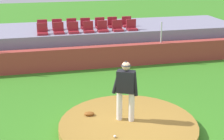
{
  "coord_description": "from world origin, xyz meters",
  "views": [
    {
      "loc": [
        -2.32,
        -7.96,
        4.69
      ],
      "look_at": [
        0.0,
        2.05,
        1.16
      ],
      "focal_mm": 52.14,
      "sensor_mm": 36.0,
      "label": 1
    }
  ],
  "objects_px": {
    "fielding_glove": "(89,114)",
    "stadium_chair_1": "(59,30)",
    "stadium_chair_10": "(86,25)",
    "baseball": "(115,136)",
    "stadium_chair_9": "(72,26)",
    "pitcher": "(126,87)",
    "stadium_chair_12": "(113,24)",
    "stadium_chair_2": "(73,30)",
    "stadium_chair_8": "(57,26)",
    "stadium_chair_7": "(42,27)",
    "stadium_chair_3": "(88,29)",
    "stadium_chair_4": "(103,28)",
    "stadium_chair_13": "(127,23)",
    "stadium_chair_0": "(42,31)",
    "stadium_chair_5": "(117,27)",
    "stadium_chair_11": "(100,25)",
    "stadium_chair_6": "(132,27)"
  },
  "relations": [
    {
      "from": "fielding_glove",
      "to": "stadium_chair_1",
      "type": "height_order",
      "value": "stadium_chair_1"
    },
    {
      "from": "stadium_chair_10",
      "to": "fielding_glove",
      "type": "bearing_deg",
      "value": 82.0
    },
    {
      "from": "baseball",
      "to": "stadium_chair_9",
      "type": "bearing_deg",
      "value": 90.77
    },
    {
      "from": "pitcher",
      "to": "stadium_chair_12",
      "type": "xyz_separation_m",
      "value": [
        1.41,
        7.68,
        0.26
      ]
    },
    {
      "from": "stadium_chair_2",
      "to": "stadium_chair_8",
      "type": "height_order",
      "value": "same"
    },
    {
      "from": "baseball",
      "to": "stadium_chair_8",
      "type": "distance_m",
      "value": 8.72
    },
    {
      "from": "stadium_chair_9",
      "to": "baseball",
      "type": "bearing_deg",
      "value": 90.77
    },
    {
      "from": "stadium_chair_1",
      "to": "stadium_chair_12",
      "type": "relative_size",
      "value": 1.0
    },
    {
      "from": "baseball",
      "to": "stadium_chair_7",
      "type": "distance_m",
      "value": 8.8
    },
    {
      "from": "stadium_chair_3",
      "to": "stadium_chair_4",
      "type": "distance_m",
      "value": 0.68
    },
    {
      "from": "stadium_chair_4",
      "to": "stadium_chair_8",
      "type": "bearing_deg",
      "value": -23.54
    },
    {
      "from": "baseball",
      "to": "stadium_chair_3",
      "type": "relative_size",
      "value": 0.15
    },
    {
      "from": "stadium_chair_3",
      "to": "stadium_chair_8",
      "type": "distance_m",
      "value": 1.66
    },
    {
      "from": "stadium_chair_10",
      "to": "stadium_chair_13",
      "type": "bearing_deg",
      "value": 179.46
    },
    {
      "from": "stadium_chair_7",
      "to": "stadium_chair_8",
      "type": "height_order",
      "value": "same"
    },
    {
      "from": "fielding_glove",
      "to": "stadium_chair_10",
      "type": "height_order",
      "value": "stadium_chair_10"
    },
    {
      "from": "stadium_chair_4",
      "to": "stadium_chair_10",
      "type": "height_order",
      "value": "same"
    },
    {
      "from": "stadium_chair_0",
      "to": "pitcher",
      "type": "bearing_deg",
      "value": 107.11
    },
    {
      "from": "stadium_chair_2",
      "to": "stadium_chair_7",
      "type": "relative_size",
      "value": 1.0
    },
    {
      "from": "stadium_chair_3",
      "to": "stadium_chair_8",
      "type": "bearing_deg",
      "value": -33.27
    },
    {
      "from": "stadium_chair_5",
      "to": "stadium_chair_9",
      "type": "bearing_deg",
      "value": -24.35
    },
    {
      "from": "stadium_chair_3",
      "to": "stadium_chair_12",
      "type": "relative_size",
      "value": 1.0
    },
    {
      "from": "baseball",
      "to": "stadium_chair_0",
      "type": "xyz_separation_m",
      "value": [
        -1.56,
        7.66,
        1.27
      ]
    },
    {
      "from": "baseball",
      "to": "stadium_chair_11",
      "type": "distance_m",
      "value": 8.75
    },
    {
      "from": "stadium_chair_3",
      "to": "stadium_chair_11",
      "type": "relative_size",
      "value": 1.0
    },
    {
      "from": "pitcher",
      "to": "fielding_glove",
      "type": "bearing_deg",
      "value": 179.21
    },
    {
      "from": "stadium_chair_7",
      "to": "fielding_glove",
      "type": "bearing_deg",
      "value": 98.61
    },
    {
      "from": "baseball",
      "to": "stadium_chair_3",
      "type": "distance_m",
      "value": 7.8
    },
    {
      "from": "stadium_chair_0",
      "to": "stadium_chair_7",
      "type": "height_order",
      "value": "same"
    },
    {
      "from": "stadium_chair_0",
      "to": "stadium_chair_12",
      "type": "relative_size",
      "value": 1.0
    },
    {
      "from": "fielding_glove",
      "to": "stadium_chair_11",
      "type": "distance_m",
      "value": 7.47
    },
    {
      "from": "fielding_glove",
      "to": "stadium_chair_9",
      "type": "relative_size",
      "value": 0.6
    },
    {
      "from": "baseball",
      "to": "fielding_glove",
      "type": "distance_m",
      "value": 1.48
    },
    {
      "from": "stadium_chair_3",
      "to": "stadium_chair_7",
      "type": "xyz_separation_m",
      "value": [
        -2.09,
        0.89,
        0.0
      ]
    },
    {
      "from": "stadium_chair_3",
      "to": "stadium_chair_8",
      "type": "height_order",
      "value": "same"
    },
    {
      "from": "pitcher",
      "to": "stadium_chair_13",
      "type": "xyz_separation_m",
      "value": [
        2.16,
        7.67,
        0.26
      ]
    },
    {
      "from": "stadium_chair_6",
      "to": "stadium_chair_9",
      "type": "height_order",
      "value": "same"
    },
    {
      "from": "pitcher",
      "to": "stadium_chair_11",
      "type": "height_order",
      "value": "pitcher"
    },
    {
      "from": "pitcher",
      "to": "stadium_chair_11",
      "type": "bearing_deg",
      "value": 111.45
    },
    {
      "from": "pitcher",
      "to": "stadium_chair_7",
      "type": "height_order",
      "value": "pitcher"
    },
    {
      "from": "stadium_chair_1",
      "to": "stadium_chair_10",
      "type": "xyz_separation_m",
      "value": [
        1.38,
        0.87,
        0.0
      ]
    },
    {
      "from": "fielding_glove",
      "to": "stadium_chair_0",
      "type": "relative_size",
      "value": 0.6
    },
    {
      "from": "stadium_chair_11",
      "to": "stadium_chair_4",
      "type": "bearing_deg",
      "value": 86.62
    },
    {
      "from": "stadium_chair_6",
      "to": "stadium_chair_10",
      "type": "bearing_deg",
      "value": -22.72
    },
    {
      "from": "stadium_chair_8",
      "to": "stadium_chair_9",
      "type": "distance_m",
      "value": 0.71
    },
    {
      "from": "baseball",
      "to": "stadium_chair_12",
      "type": "height_order",
      "value": "stadium_chair_12"
    },
    {
      "from": "stadium_chair_0",
      "to": "stadium_chair_11",
      "type": "bearing_deg",
      "value": -162.46
    },
    {
      "from": "stadium_chair_9",
      "to": "stadium_chair_12",
      "type": "relative_size",
      "value": 1.0
    },
    {
      "from": "stadium_chair_13",
      "to": "stadium_chair_10",
      "type": "bearing_deg",
      "value": -0.54
    },
    {
      "from": "stadium_chair_5",
      "to": "stadium_chair_2",
      "type": "bearing_deg",
      "value": 0.27
    }
  ]
}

